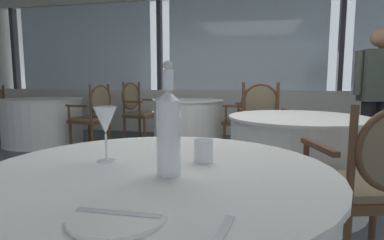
{
  "coord_description": "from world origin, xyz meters",
  "views": [
    {
      "loc": [
        0.28,
        -2.53,
        1.02
      ],
      "look_at": [
        0.05,
        -1.48,
        0.89
      ],
      "focal_mm": 29.1,
      "sensor_mm": 36.0,
      "label": 1
    }
  ],
  "objects_px": {
    "dining_chair_1_0": "(95,112)",
    "dining_chair_2_0": "(249,115)",
    "dining_chair_0_1": "(263,120)",
    "diner_person_0": "(376,90)",
    "side_plate": "(117,215)",
    "water_bottle": "(168,130)",
    "wine_glass": "(105,122)",
    "water_tumbler": "(204,151)",
    "dining_chair_2_1": "(137,107)",
    "dining_chair_0_0": "(375,178)",
    "diner_person_1": "(383,87)"
  },
  "relations": [
    {
      "from": "wine_glass",
      "to": "water_tumbler",
      "type": "relative_size",
      "value": 2.48
    },
    {
      "from": "dining_chair_2_0",
      "to": "dining_chair_0_0",
      "type": "bearing_deg",
      "value": 120.62
    },
    {
      "from": "water_tumbler",
      "to": "dining_chair_2_0",
      "type": "xyz_separation_m",
      "value": [
        0.06,
        3.27,
        -0.22
      ]
    },
    {
      "from": "wine_glass",
      "to": "diner_person_0",
      "type": "height_order",
      "value": "diner_person_0"
    },
    {
      "from": "dining_chair_0_0",
      "to": "water_tumbler",
      "type": "bearing_deg",
      "value": 112.97
    },
    {
      "from": "wine_glass",
      "to": "dining_chair_0_1",
      "type": "relative_size",
      "value": 0.19
    },
    {
      "from": "water_bottle",
      "to": "wine_glass",
      "type": "xyz_separation_m",
      "value": [
        -0.26,
        0.11,
        0.0
      ]
    },
    {
      "from": "side_plate",
      "to": "diner_person_1",
      "type": "xyz_separation_m",
      "value": [
        2.07,
        4.54,
        0.19
      ]
    },
    {
      "from": "dining_chair_0_1",
      "to": "dining_chair_0_0",
      "type": "bearing_deg",
      "value": 0.0
    },
    {
      "from": "dining_chair_1_0",
      "to": "dining_chair_2_0",
      "type": "xyz_separation_m",
      "value": [
        2.26,
        0.12,
        -0.0
      ]
    },
    {
      "from": "water_bottle",
      "to": "dining_chair_0_0",
      "type": "height_order",
      "value": "water_bottle"
    },
    {
      "from": "side_plate",
      "to": "diner_person_0",
      "type": "relative_size",
      "value": 0.13
    },
    {
      "from": "wine_glass",
      "to": "water_tumbler",
      "type": "height_order",
      "value": "wine_glass"
    },
    {
      "from": "side_plate",
      "to": "water_tumbler",
      "type": "xyz_separation_m",
      "value": [
        0.1,
        0.48,
        0.03
      ]
    },
    {
      "from": "dining_chair_0_1",
      "to": "dining_chair_2_1",
      "type": "distance_m",
      "value": 2.4
    },
    {
      "from": "wine_glass",
      "to": "dining_chair_0_1",
      "type": "height_order",
      "value": "dining_chair_0_1"
    },
    {
      "from": "dining_chair_2_0",
      "to": "diner_person_1",
      "type": "distance_m",
      "value": 2.1
    },
    {
      "from": "wine_glass",
      "to": "dining_chair_2_1",
      "type": "xyz_separation_m",
      "value": [
        -1.46,
        3.86,
        -0.29
      ]
    },
    {
      "from": "wine_glass",
      "to": "dining_chair_2_0",
      "type": "bearing_deg",
      "value": 83.27
    },
    {
      "from": "dining_chair_0_1",
      "to": "dining_chair_2_1",
      "type": "relative_size",
      "value": 1.0
    },
    {
      "from": "dining_chair_2_1",
      "to": "diner_person_0",
      "type": "xyz_separation_m",
      "value": [
        3.31,
        -0.85,
        0.33
      ]
    },
    {
      "from": "wine_glass",
      "to": "side_plate",
      "type": "bearing_deg",
      "value": -59.97
    },
    {
      "from": "water_tumbler",
      "to": "dining_chair_2_1",
      "type": "bearing_deg",
      "value": 115.34
    },
    {
      "from": "side_plate",
      "to": "dining_chair_1_0",
      "type": "xyz_separation_m",
      "value": [
        -2.11,
        3.63,
        -0.18
      ]
    },
    {
      "from": "water_tumbler",
      "to": "diner_person_0",
      "type": "distance_m",
      "value": 3.31
    },
    {
      "from": "dining_chair_0_0",
      "to": "dining_chair_2_0",
      "type": "bearing_deg",
      "value": -0.84
    },
    {
      "from": "dining_chair_1_0",
      "to": "diner_person_0",
      "type": "xyz_separation_m",
      "value": [
        3.72,
        -0.2,
        0.35
      ]
    },
    {
      "from": "water_bottle",
      "to": "water_tumbler",
      "type": "height_order",
      "value": "water_bottle"
    },
    {
      "from": "dining_chair_0_1",
      "to": "diner_person_0",
      "type": "xyz_separation_m",
      "value": [
        1.28,
        0.44,
        0.33
      ]
    },
    {
      "from": "dining_chair_2_1",
      "to": "wine_glass",
      "type": "bearing_deg",
      "value": -53.43
    },
    {
      "from": "wine_glass",
      "to": "dining_chair_2_1",
      "type": "relative_size",
      "value": 0.19
    },
    {
      "from": "wine_glass",
      "to": "dining_chair_0_0",
      "type": "relative_size",
      "value": 0.21
    },
    {
      "from": "diner_person_0",
      "to": "dining_chair_0_1",
      "type": "bearing_deg",
      "value": -83.7
    },
    {
      "from": "wine_glass",
      "to": "dining_chair_1_0",
      "type": "xyz_separation_m",
      "value": [
        -1.87,
        3.21,
        -0.32
      ]
    },
    {
      "from": "wine_glass",
      "to": "diner_person_0",
      "type": "xyz_separation_m",
      "value": [
        1.85,
        3.01,
        0.03
      ]
    },
    {
      "from": "dining_chair_0_1",
      "to": "dining_chair_1_0",
      "type": "height_order",
      "value": "dining_chair_0_1"
    },
    {
      "from": "dining_chair_1_0",
      "to": "dining_chair_0_1",
      "type": "bearing_deg",
      "value": 175.94
    },
    {
      "from": "side_plate",
      "to": "diner_person_1",
      "type": "bearing_deg",
      "value": 65.46
    },
    {
      "from": "dining_chair_2_0",
      "to": "diner_person_0",
      "type": "height_order",
      "value": "diner_person_0"
    },
    {
      "from": "dining_chair_0_1",
      "to": "dining_chair_2_1",
      "type": "xyz_separation_m",
      "value": [
        -2.03,
        1.29,
        0.0
      ]
    },
    {
      "from": "dining_chair_0_1",
      "to": "water_bottle",
      "type": "bearing_deg",
      "value": -22.16
    },
    {
      "from": "water_tumbler",
      "to": "dining_chair_0_1",
      "type": "relative_size",
      "value": 0.08
    },
    {
      "from": "water_bottle",
      "to": "dining_chair_2_1",
      "type": "distance_m",
      "value": 4.34
    },
    {
      "from": "side_plate",
      "to": "dining_chair_2_0",
      "type": "height_order",
      "value": "dining_chair_2_0"
    },
    {
      "from": "side_plate",
      "to": "water_bottle",
      "type": "distance_m",
      "value": 0.34
    },
    {
      "from": "side_plate",
      "to": "diner_person_0",
      "type": "xyz_separation_m",
      "value": [
        1.61,
        3.43,
        0.17
      ]
    },
    {
      "from": "dining_chair_0_0",
      "to": "diner_person_1",
      "type": "xyz_separation_m",
      "value": [
        1.21,
        3.45,
        0.39
      ]
    },
    {
      "from": "dining_chair_1_0",
      "to": "water_bottle",
      "type": "bearing_deg",
      "value": 133.41
    },
    {
      "from": "side_plate",
      "to": "dining_chair_2_1",
      "type": "distance_m",
      "value": 4.6
    },
    {
      "from": "wine_glass",
      "to": "dining_chair_2_0",
      "type": "height_order",
      "value": "dining_chair_2_0"
    }
  ]
}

